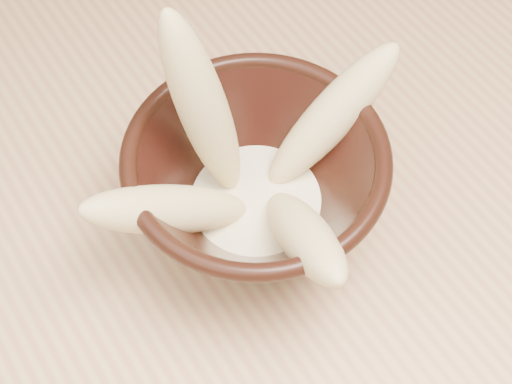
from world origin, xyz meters
TOP-DOWN VIEW (x-y plane):
  - bowl at (0.20, 0.02)m, footprint 0.19×0.19m
  - milk_puddle at (0.20, 0.02)m, footprint 0.11×0.11m
  - banana_upright at (0.18, 0.07)m, footprint 0.06×0.09m
  - banana_left at (0.13, 0.03)m, footprint 0.14×0.06m
  - banana_right at (0.27, 0.03)m, footprint 0.13×0.04m
  - banana_front at (0.20, -0.04)m, footprint 0.07×0.14m

SIDE VIEW (x-z plane):
  - milk_puddle at x=0.20m, z-range 0.78..0.79m
  - bowl at x=0.20m, z-range 0.76..0.86m
  - banana_left at x=0.13m, z-range 0.77..0.88m
  - banana_front at x=0.20m, z-range 0.77..0.88m
  - banana_right at x=0.27m, z-range 0.78..0.90m
  - banana_upright at x=0.18m, z-range 0.78..0.96m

